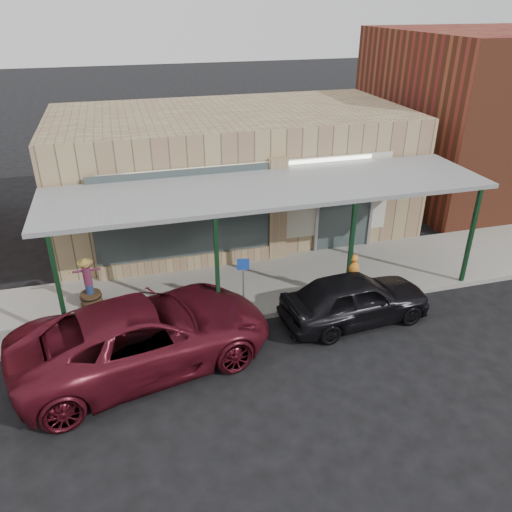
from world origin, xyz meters
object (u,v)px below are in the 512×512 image
object	(u,v)px
barrel_pumpkin	(183,301)
parked_sedan	(355,298)
handicap_sign	(243,277)
barrel_scarecrow	(90,289)
car_maroon	(145,335)

from	to	relation	value
barrel_pumpkin	parked_sedan	distance (m)	4.52
handicap_sign	barrel_scarecrow	bearing A→B (deg)	170.68
barrel_scarecrow	parked_sedan	world-z (taller)	barrel_scarecrow
car_maroon	handicap_sign	bearing A→B (deg)	-74.77
barrel_pumpkin	handicap_sign	bearing A→B (deg)	-15.19
car_maroon	barrel_scarecrow	bearing A→B (deg)	12.83
parked_sedan	car_maroon	distance (m)	5.39
barrel_scarecrow	parked_sedan	distance (m)	7.05
barrel_pumpkin	parked_sedan	size ratio (longest dim) A/B	0.18
barrel_scarecrow	parked_sedan	xyz separation A→B (m)	(6.64, -2.37, 0.04)
handicap_sign	car_maroon	xyz separation A→B (m)	(-2.66, -1.39, -0.32)
barrel_pumpkin	handicap_sign	xyz separation A→B (m)	(1.55, -0.42, 0.72)
barrel_pumpkin	car_maroon	distance (m)	2.16
handicap_sign	car_maroon	distance (m)	3.02
barrel_scarecrow	handicap_sign	distance (m)	4.17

